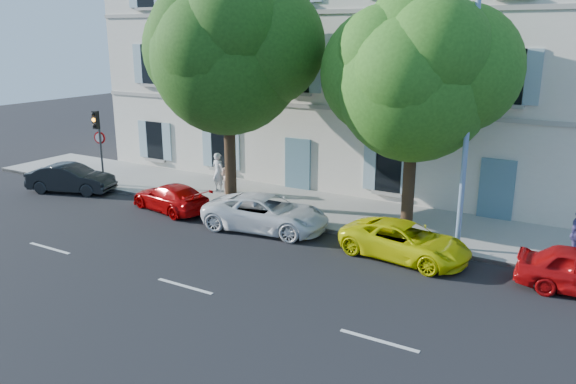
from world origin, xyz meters
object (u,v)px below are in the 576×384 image
Objects in this scene: tree_left at (227,59)px; pedestrian_a at (218,172)px; road_sign at (101,146)px; car_red_coupe at (171,197)px; street_lamp at (468,101)px; car_dark_sedan at (71,178)px; tree_right at (415,84)px; car_yellow_supercar at (405,241)px; pedestrian_b at (228,176)px; traffic_light at (98,132)px; car_white_coupe at (266,213)px.

pedestrian_a is at bearing 140.30° from tree_left.
car_red_coupe is at bearing -13.13° from road_sign.
street_lamp is 12.11m from pedestrian_a.
pedestrian_a is (6.15, 3.14, 0.39)m from car_dark_sedan.
car_yellow_supercar is at bearing -72.43° from tree_right.
pedestrian_b is at bearing 79.57° from car_yellow_supercar.
car_red_coupe is at bearing 90.70° from pedestrian_a.
tree_right reaches higher than pedestrian_b.
pedestrian_b is (0.63, -0.11, -0.07)m from pedestrian_a.
road_sign is at bearing -176.95° from tree_right.
car_yellow_supercar is at bearing -139.89° from street_lamp.
pedestrian_b is at bearing 16.63° from traffic_light.
car_yellow_supercar is 15.54m from traffic_light.
street_lamp is at bearing 0.00° from traffic_light.
street_lamp reaches higher than pedestrian_b.
car_dark_sedan is 16.24m from tree_right.
car_red_coupe is 4.69m from car_white_coupe.
tree_right reaches higher than car_red_coupe.
traffic_light is (-5.24, 1.06, 2.14)m from car_red_coupe.
pedestrian_b is (-10.63, 1.82, -4.10)m from street_lamp.
car_white_coupe is 0.51× the size of tree_left.
tree_left reaches higher than street_lamp.
tree_right is (7.45, 0.50, -0.68)m from tree_left.
traffic_light is 1.39× the size of road_sign.
car_dark_sedan is 1.01× the size of car_red_coupe.
car_red_coupe is at bearing 68.82° from pedestrian_b.
tree_right is 9.72m from pedestrian_b.
pedestrian_a is at bearing 80.05° from car_yellow_supercar.
pedestrian_a is at bearing 170.26° from street_lamp.
pedestrian_a reaches higher than car_white_coupe.
tree_right is 4.62× the size of pedestrian_a.
traffic_light is at bearing -176.20° from tree_right.
car_white_coupe is 0.57× the size of tree_right.
road_sign is 6.49m from pedestrian_b.
tree_left reaches higher than car_dark_sedan.
tree_left is 2.64× the size of traffic_light.
car_red_coupe is 0.92× the size of car_yellow_supercar.
car_dark_sedan is 2.21× the size of pedestrian_a.
pedestrian_b is at bearing 175.00° from pedestrian_a.
road_sign is 1.42× the size of pedestrian_a.
street_lamp is (6.79, 1.08, 4.42)m from car_white_coupe.
pedestrian_a is (5.47, 1.93, -1.66)m from traffic_light.
street_lamp is 5.26× the size of pedestrian_b.
pedestrian_b is (6.10, 1.82, -1.73)m from traffic_light.
car_dark_sedan is at bearing -119.31° from traffic_light.
tree_right is (15.36, 2.18, 4.81)m from car_dark_sedan.
pedestrian_b is at bearing 170.27° from street_lamp.
tree_left is 3.67× the size of road_sign.
car_white_coupe is at bearing 138.26° from pedestrian_b.
car_white_coupe is at bearing 151.00° from pedestrian_a.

